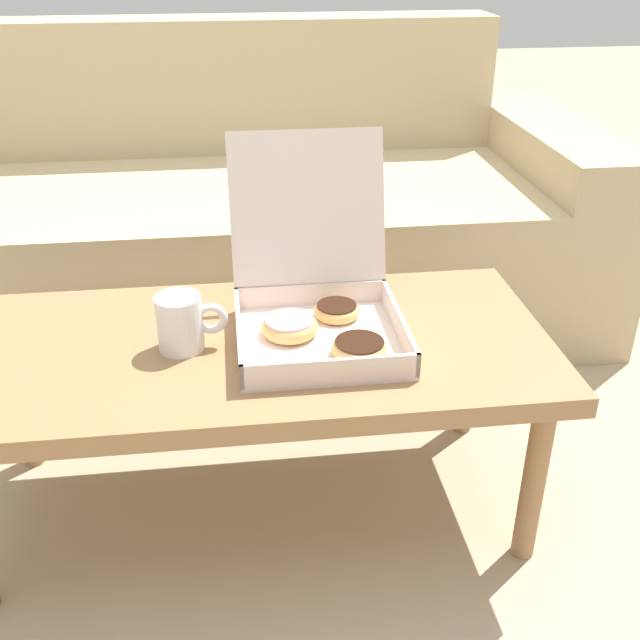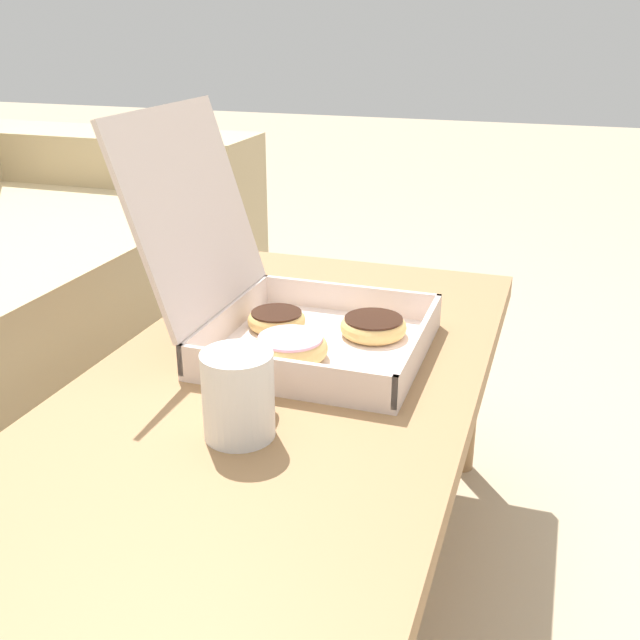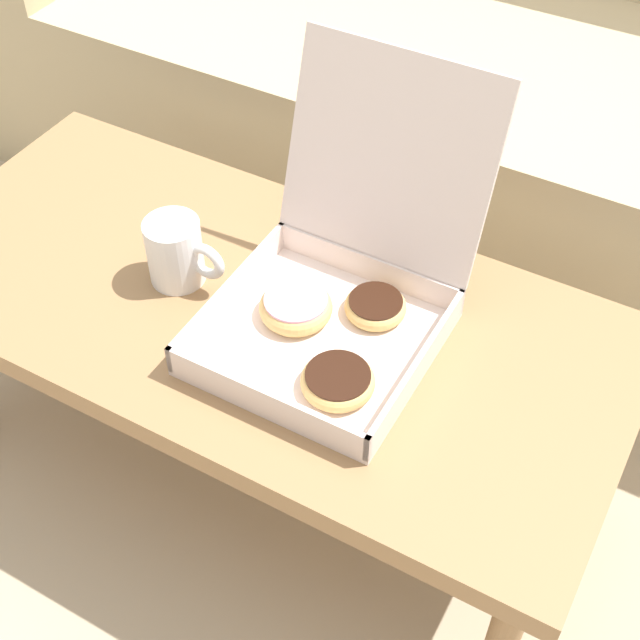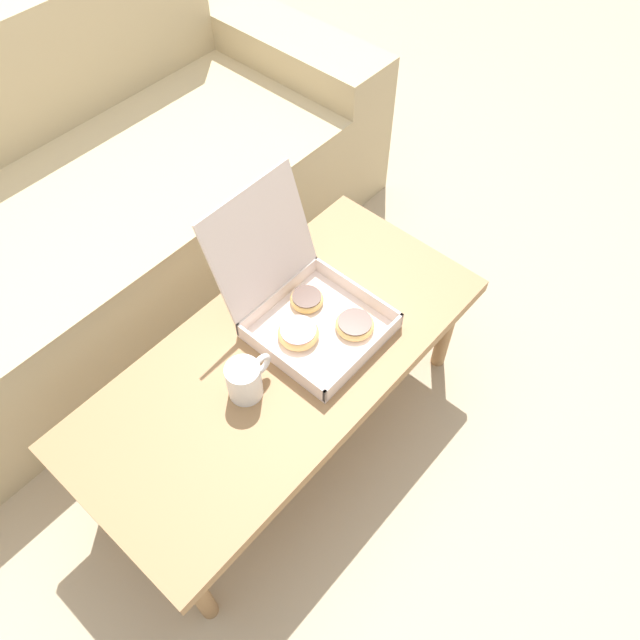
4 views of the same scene
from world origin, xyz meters
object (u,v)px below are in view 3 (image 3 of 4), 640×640
coffee_table (255,321)px  coffee_mug (177,252)px  couch (480,78)px  pastry_box (340,292)px

coffee_table → coffee_mug: coffee_mug is taller
coffee_table → coffee_mug: (-0.13, -0.01, 0.09)m
couch → coffee_mug: bearing=-97.6°
coffee_mug → pastry_box: bearing=8.1°
coffee_table → coffee_mug: bearing=-175.9°
couch → pastry_box: 0.93m
coffee_table → coffee_mug: size_ratio=8.69×
coffee_mug → coffee_table: bearing=4.1°
couch → coffee_table: size_ratio=1.88×
coffee_mug → couch: bearing=82.4°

